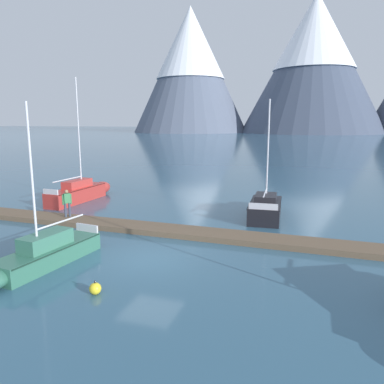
% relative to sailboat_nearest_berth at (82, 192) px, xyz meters
% --- Properties ---
extents(ground_plane, '(700.00, 700.00, 0.00)m').
position_rel_sailboat_nearest_berth_xyz_m(ground_plane, '(10.40, -10.02, -0.69)').
color(ground_plane, '#335B75').
extents(mountain_west_summit, '(61.79, 61.79, 65.52)m').
position_rel_sailboat_nearest_berth_xyz_m(mountain_west_summit, '(-49.46, 175.04, 34.43)').
color(mountain_west_summit, slate).
rests_on(mountain_west_summit, ground).
extents(mountain_central_massif, '(72.40, 72.40, 68.47)m').
position_rel_sailboat_nearest_berth_xyz_m(mountain_central_massif, '(13.82, 183.49, 35.86)').
color(mountain_central_massif, '#424C60').
rests_on(mountain_central_massif, ground).
extents(dock, '(28.38, 2.23, 0.30)m').
position_rel_sailboat_nearest_berth_xyz_m(dock, '(10.40, -6.02, -0.55)').
color(dock, brown).
rests_on(dock, ground).
extents(sailboat_nearest_berth, '(1.66, 7.21, 9.31)m').
position_rel_sailboat_nearest_berth_xyz_m(sailboat_nearest_berth, '(0.00, 0.00, 0.00)').
color(sailboat_nearest_berth, '#B2332D').
rests_on(sailboat_nearest_berth, ground).
extents(sailboat_second_berth, '(2.02, 6.20, 6.88)m').
position_rel_sailboat_nearest_berth_xyz_m(sailboat_second_berth, '(6.43, -12.29, -0.14)').
color(sailboat_second_berth, '#336B56').
rests_on(sailboat_second_berth, ground).
extents(sailboat_mid_dock_port, '(2.18, 5.89, 7.45)m').
position_rel_sailboat_nearest_berth_xyz_m(sailboat_mid_dock_port, '(14.32, -0.55, -0.05)').
color(sailboat_mid_dock_port, black).
rests_on(sailboat_mid_dock_port, ground).
extents(person_on_dock, '(0.39, 0.51, 1.69)m').
position_rel_sailboat_nearest_berth_xyz_m(person_on_dock, '(2.87, -5.68, 0.57)').
color(person_on_dock, '#384256').
rests_on(person_on_dock, dock).
extents(mooring_buoy_channel_marker, '(0.43, 0.43, 0.51)m').
position_rel_sailboat_nearest_berth_xyz_m(mooring_buoy_channel_marker, '(9.96, -13.78, -0.47)').
color(mooring_buoy_channel_marker, yellow).
rests_on(mooring_buoy_channel_marker, ground).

